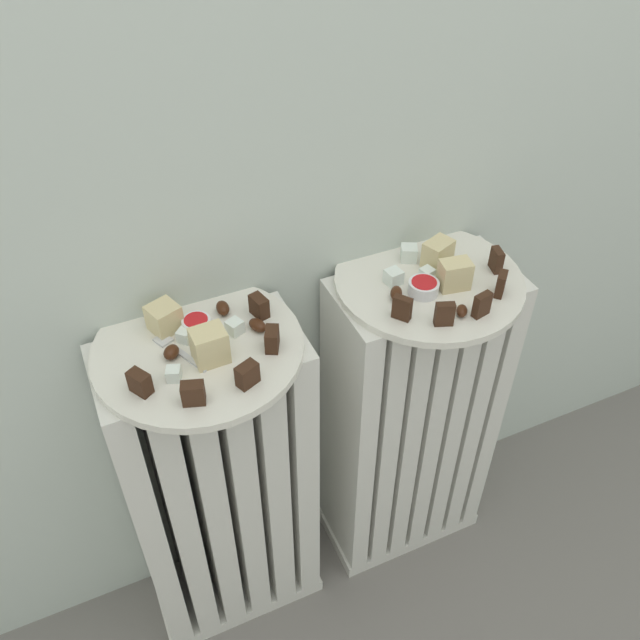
# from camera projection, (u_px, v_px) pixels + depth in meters

# --- Properties ---
(radiator_left) EXTENTS (0.31, 0.16, 0.66)m
(radiator_left) POSITION_uv_depth(u_px,v_px,m) (222.00, 492.00, 1.15)
(radiator_left) COLOR silver
(radiator_left) RESTS_ON ground_plane
(radiator_right) EXTENTS (0.31, 0.16, 0.66)m
(radiator_right) POSITION_uv_depth(u_px,v_px,m) (409.00, 424.00, 1.27)
(radiator_right) COLOR silver
(radiator_right) RESTS_ON ground_plane
(plate_left) EXTENTS (0.29, 0.29, 0.01)m
(plate_left) POSITION_uv_depth(u_px,v_px,m) (198.00, 349.00, 0.93)
(plate_left) COLOR silver
(plate_left) RESTS_ON radiator_left
(plate_right) EXTENTS (0.29, 0.29, 0.01)m
(plate_right) POSITION_uv_depth(u_px,v_px,m) (429.00, 281.00, 1.04)
(plate_right) COLOR silver
(plate_right) RESTS_ON radiator_right
(dark_cake_slice_left_0) EXTENTS (0.03, 0.03, 0.03)m
(dark_cake_slice_left_0) POSITION_uv_depth(u_px,v_px,m) (140.00, 383.00, 0.85)
(dark_cake_slice_left_0) COLOR #382114
(dark_cake_slice_left_0) RESTS_ON plate_left
(dark_cake_slice_left_1) EXTENTS (0.03, 0.03, 0.03)m
(dark_cake_slice_left_1) POSITION_uv_depth(u_px,v_px,m) (193.00, 393.00, 0.84)
(dark_cake_slice_left_1) COLOR #382114
(dark_cake_slice_left_1) RESTS_ON plate_left
(dark_cake_slice_left_2) EXTENTS (0.03, 0.03, 0.03)m
(dark_cake_slice_left_2) POSITION_uv_depth(u_px,v_px,m) (247.00, 375.00, 0.86)
(dark_cake_slice_left_2) COLOR #382114
(dark_cake_slice_left_2) RESTS_ON plate_left
(dark_cake_slice_left_3) EXTENTS (0.03, 0.03, 0.03)m
(dark_cake_slice_left_3) POSITION_uv_depth(u_px,v_px,m) (272.00, 339.00, 0.91)
(dark_cake_slice_left_3) COLOR #382114
(dark_cake_slice_left_3) RESTS_ON plate_left
(dark_cake_slice_left_4) EXTENTS (0.02, 0.03, 0.03)m
(dark_cake_slice_left_4) POSITION_uv_depth(u_px,v_px,m) (259.00, 306.00, 0.96)
(dark_cake_slice_left_4) COLOR #382114
(dark_cake_slice_left_4) RESTS_ON plate_left
(marble_cake_slice_left_0) EXTENTS (0.05, 0.05, 0.04)m
(marble_cake_slice_left_0) POSITION_uv_depth(u_px,v_px,m) (164.00, 318.00, 0.94)
(marble_cake_slice_left_0) COLOR beige
(marble_cake_slice_left_0) RESTS_ON plate_left
(marble_cake_slice_left_1) EXTENTS (0.05, 0.04, 0.05)m
(marble_cake_slice_left_1) POSITION_uv_depth(u_px,v_px,m) (210.00, 346.00, 0.89)
(marble_cake_slice_left_1) COLOR beige
(marble_cake_slice_left_1) RESTS_ON plate_left
(turkish_delight_left_0) EXTENTS (0.02, 0.02, 0.02)m
(turkish_delight_left_0) POSITION_uv_depth(u_px,v_px,m) (174.00, 374.00, 0.87)
(turkish_delight_left_0) COLOR white
(turkish_delight_left_0) RESTS_ON plate_left
(turkish_delight_left_1) EXTENTS (0.03, 0.03, 0.02)m
(turkish_delight_left_1) POSITION_uv_depth(u_px,v_px,m) (235.00, 327.00, 0.94)
(turkish_delight_left_1) COLOR white
(turkish_delight_left_1) RESTS_ON plate_left
(turkish_delight_left_2) EXTENTS (0.03, 0.03, 0.02)m
(turkish_delight_left_2) POSITION_uv_depth(u_px,v_px,m) (185.00, 336.00, 0.93)
(turkish_delight_left_2) COLOR white
(turkish_delight_left_2) RESTS_ON plate_left
(medjool_date_left_0) EXTENTS (0.03, 0.03, 0.02)m
(medjool_date_left_0) POSITION_uv_depth(u_px,v_px,m) (258.00, 325.00, 0.94)
(medjool_date_left_0) COLOR #3D1E0F
(medjool_date_left_0) RESTS_ON plate_left
(medjool_date_left_1) EXTENTS (0.02, 0.03, 0.02)m
(medjool_date_left_1) POSITION_uv_depth(u_px,v_px,m) (223.00, 308.00, 0.97)
(medjool_date_left_1) COLOR #3D1E0F
(medjool_date_left_1) RESTS_ON plate_left
(medjool_date_left_2) EXTENTS (0.03, 0.03, 0.02)m
(medjool_date_left_2) POSITION_uv_depth(u_px,v_px,m) (171.00, 352.00, 0.90)
(medjool_date_left_2) COLOR #3D1E0F
(medjool_date_left_2) RESTS_ON plate_left
(jam_bowl_left) EXTENTS (0.04, 0.04, 0.02)m
(jam_bowl_left) POSITION_uv_depth(u_px,v_px,m) (197.00, 324.00, 0.94)
(jam_bowl_left) COLOR white
(jam_bowl_left) RESTS_ON plate_left
(dark_cake_slice_right_0) EXTENTS (0.03, 0.03, 0.04)m
(dark_cake_slice_right_0) POSITION_uv_depth(u_px,v_px,m) (402.00, 308.00, 0.95)
(dark_cake_slice_right_0) COLOR #382114
(dark_cake_slice_right_0) RESTS_ON plate_right
(dark_cake_slice_right_1) EXTENTS (0.03, 0.02, 0.04)m
(dark_cake_slice_right_1) POSITION_uv_depth(u_px,v_px,m) (445.00, 314.00, 0.94)
(dark_cake_slice_right_1) COLOR #382114
(dark_cake_slice_right_1) RESTS_ON plate_right
(dark_cake_slice_right_2) EXTENTS (0.03, 0.02, 0.04)m
(dark_cake_slice_right_2) POSITION_uv_depth(u_px,v_px,m) (482.00, 305.00, 0.96)
(dark_cake_slice_right_2) COLOR #382114
(dark_cake_slice_right_2) RESTS_ON plate_right
(dark_cake_slice_right_3) EXTENTS (0.03, 0.03, 0.04)m
(dark_cake_slice_right_3) POSITION_uv_depth(u_px,v_px,m) (501.00, 284.00, 0.99)
(dark_cake_slice_right_3) COLOR #382114
(dark_cake_slice_right_3) RESTS_ON plate_right
(dark_cake_slice_right_4) EXTENTS (0.02, 0.03, 0.04)m
(dark_cake_slice_right_4) POSITION_uv_depth(u_px,v_px,m) (496.00, 260.00, 1.04)
(dark_cake_slice_right_4) COLOR #382114
(dark_cake_slice_right_4) RESTS_ON plate_right
(marble_cake_slice_right_0) EXTENTS (0.05, 0.05, 0.04)m
(marble_cake_slice_right_0) POSITION_uv_depth(u_px,v_px,m) (438.00, 253.00, 1.05)
(marble_cake_slice_right_0) COLOR beige
(marble_cake_slice_right_0) RESTS_ON plate_right
(marble_cake_slice_right_1) EXTENTS (0.05, 0.04, 0.05)m
(marble_cake_slice_right_1) POSITION_uv_depth(u_px,v_px,m) (455.00, 275.00, 1.00)
(marble_cake_slice_right_1) COLOR beige
(marble_cake_slice_right_1) RESTS_ON plate_right
(turkish_delight_right_0) EXTENTS (0.02, 0.02, 0.02)m
(turkish_delight_right_0) POSITION_uv_depth(u_px,v_px,m) (427.00, 274.00, 1.03)
(turkish_delight_right_0) COLOR white
(turkish_delight_right_0) RESTS_ON plate_right
(turkish_delight_right_1) EXTENTS (0.03, 0.03, 0.02)m
(turkish_delight_right_1) POSITION_uv_depth(u_px,v_px,m) (409.00, 253.00, 1.06)
(turkish_delight_right_1) COLOR white
(turkish_delight_right_1) RESTS_ON plate_right
(turkish_delight_right_2) EXTENTS (0.03, 0.03, 0.02)m
(turkish_delight_right_2) POSITION_uv_depth(u_px,v_px,m) (394.00, 277.00, 1.02)
(turkish_delight_right_2) COLOR white
(turkish_delight_right_2) RESTS_ON plate_right
(medjool_date_right_0) EXTENTS (0.03, 0.03, 0.01)m
(medjool_date_right_0) POSITION_uv_depth(u_px,v_px,m) (462.00, 311.00, 0.97)
(medjool_date_right_0) COLOR #3D1E0F
(medjool_date_right_0) RESTS_ON plate_right
(medjool_date_right_1) EXTENTS (0.03, 0.03, 0.02)m
(medjool_date_right_1) POSITION_uv_depth(u_px,v_px,m) (396.00, 293.00, 0.99)
(medjool_date_right_1) COLOR #3D1E0F
(medjool_date_right_1) RESTS_ON plate_right
(jam_bowl_right) EXTENTS (0.05, 0.05, 0.02)m
(jam_bowl_right) POSITION_uv_depth(u_px,v_px,m) (424.00, 287.00, 1.00)
(jam_bowl_right) COLOR white
(jam_bowl_right) RESTS_ON plate_right
(fork) EXTENTS (0.05, 0.10, 0.00)m
(fork) POSITION_uv_depth(u_px,v_px,m) (177.00, 350.00, 0.91)
(fork) COLOR silver
(fork) RESTS_ON plate_left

